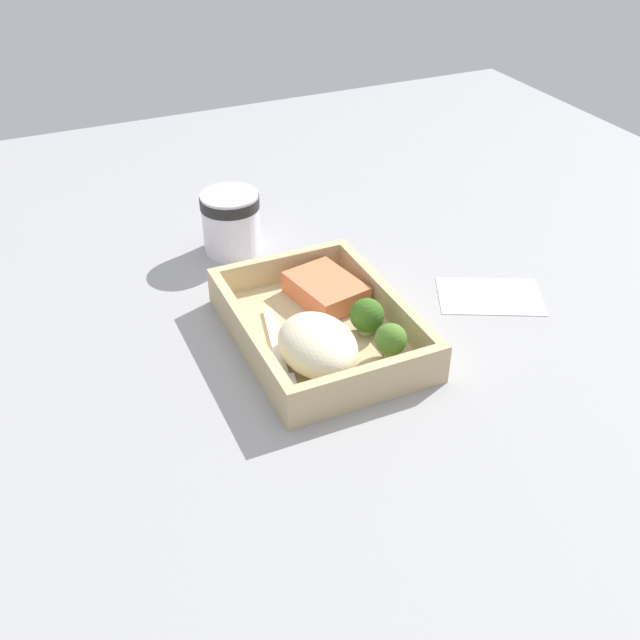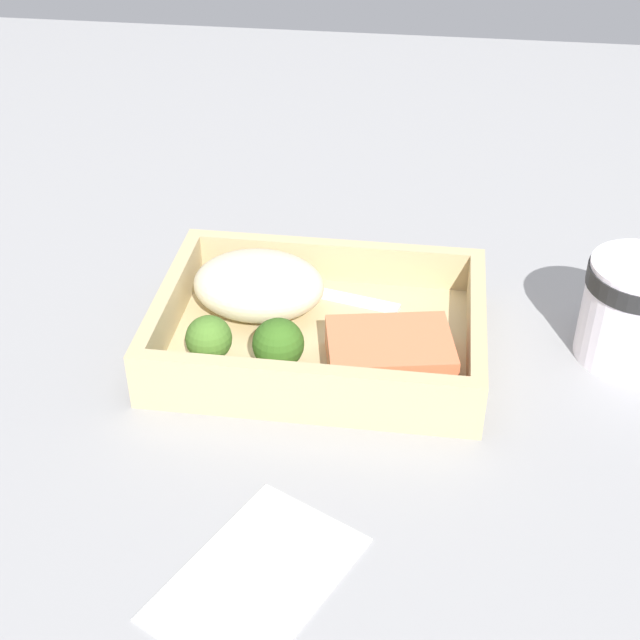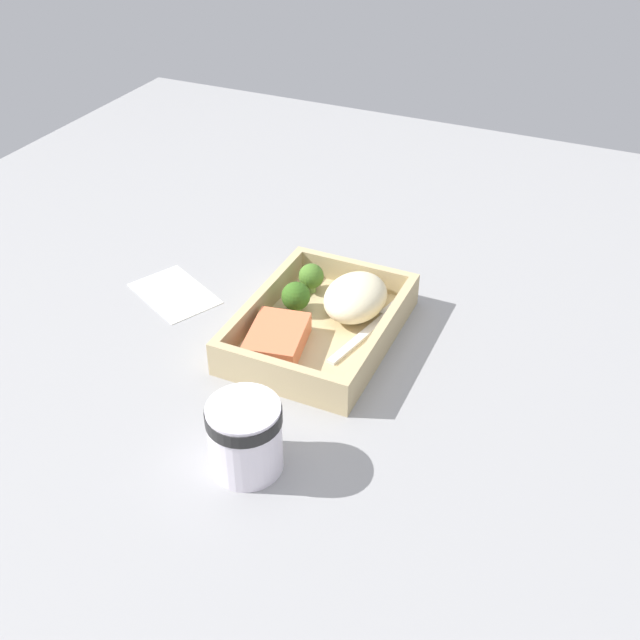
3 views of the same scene
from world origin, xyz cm
name	(u,v)px [view 1 (image 1 of 3)]	position (x,y,z in cm)	size (l,w,h in cm)	color
ground_plane	(320,346)	(0.00, 0.00, -1.00)	(160.00, 160.00, 2.00)	gray
takeout_tray	(320,335)	(0.00, 0.00, 0.60)	(25.58, 18.51, 1.20)	tan
tray_rim	(320,318)	(0.00, 0.00, 2.97)	(25.58, 18.51, 3.54)	tan
salmon_fillet	(326,290)	(-5.74, 3.35, 2.56)	(9.30, 6.70, 2.73)	#E7754A
mashed_potatoes	(317,345)	(5.42, -2.75, 3.70)	(10.73, 8.11, 5.00)	beige
broccoli_floret_1	(391,340)	(7.74, 4.85, 3.59)	(3.53, 3.53, 4.25)	#73A04F
broccoli_floret_2	(367,316)	(2.49, 4.69, 3.52)	(3.91, 3.91, 4.36)	#89AB63
fork	(279,356)	(2.76, -6.17, 1.42)	(15.76, 5.18, 0.44)	silver
paper_cup	(231,219)	(-24.03, -2.34, 4.69)	(7.98, 7.98, 8.41)	white
receipt_slip	(490,296)	(0.61, 23.14, 0.12)	(8.33, 12.77, 0.24)	white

